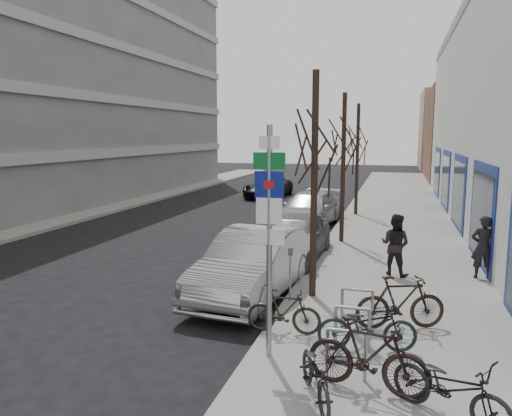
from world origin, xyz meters
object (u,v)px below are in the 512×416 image
Objects in this scene: bike_rack at (352,324)px; pedestrian_near at (483,247)px; bike_near_right at (368,355)px; lane_car at (268,187)px; bike_mid_inner at (284,311)px; tree_far at (358,133)px; highway_sign_pole at (269,228)px; parked_car_back at (309,210)px; meter_mid at (324,227)px; bike_far_inner at (400,302)px; parked_car_mid at (295,237)px; bike_mid_curb at (367,322)px; tree_mid at (344,132)px; bike_near_left at (316,369)px; meter_front at (290,269)px; parked_car_front at (253,264)px; pedestrian_far at (395,244)px; tree_near at (315,131)px; bike_far_curb at (451,382)px; meter_back at (341,205)px.

bike_rack is 6.38m from pedestrian_near.
bike_near_right is 25.03m from lane_car.
bike_mid_inner is 0.31× the size of lane_car.
highway_sign_pole is at bearing -90.69° from tree_far.
parked_car_back reaches higher than bike_mid_inner.
bike_rack is 8.07m from meter_mid.
bike_far_inner is 6.32m from parked_car_mid.
bike_near_right is at bearing -77.87° from meter_mid.
tree_mid is at bearing -1.64° from bike_mid_curb.
meter_mid is 15.59m from lane_car.
tree_mid is 1.08× the size of parked_car_back.
lane_car is at bearing 83.33° from bike_near_left.
meter_front is (-0.45, -13.50, -3.19)m from tree_far.
parked_car_mid is (-0.75, 4.33, -0.14)m from meter_front.
parked_car_front is 4.17m from pedestrian_far.
pedestrian_far is (-2.30, -0.28, 0.01)m from pedestrian_near.
parked_car_front is 3.80m from parked_car_mid.
bike_rack is at bearing -78.20° from meter_mid.
tree_near is at bearing 112.48° from bike_rack.
highway_sign_pole is at bearing -72.84° from lane_car.
tree_near is at bearing 32.21° from bike_far_inner.
tree_near reaches higher than parked_car_mid.
meter_mid is 0.71× the size of bike_mid_curb.
bike_far_curb is 25.84m from lane_car.
pedestrian_far reaches higher than parked_car_mid.
tree_mid reaches higher than parked_car_front.
tree_mid is 9.01m from bike_far_inner.
bike_near_right is 0.37× the size of parked_car_back.
meter_front is 5.30m from bike_far_curb.
meter_mid is at bearing 95.14° from tree_near.
bike_mid_inner is 0.33× the size of parked_car_mid.
pedestrian_near is (2.17, 4.32, 0.31)m from bike_far_inner.
bike_mid_inner is (0.28, -12.95, -0.31)m from meter_back.
meter_mid is at bearing -67.16° from parked_car_back.
meter_back is 0.25× the size of parked_car_front.
bike_near_right is (2.00, -3.80, -0.19)m from meter_front.
bike_mid_inner is at bearing 91.56° from bike_far_inner.
meter_mid is at bearing 50.54° from bike_far_curb.
tree_far reaches higher than meter_mid.
highway_sign_pole is 14.10m from meter_back.
parked_car_back is (-1.35, 10.46, -0.18)m from meter_front.
pedestrian_far is (1.90, -10.56, -3.08)m from tree_far.
tree_near is 1.13× the size of lane_car.
pedestrian_near is (5.40, -1.12, 0.24)m from parked_car_mid.
pedestrian_near is (3.00, 5.62, 0.36)m from bike_rack.
tree_mid reaches higher than bike_near_right.
pedestrian_far is (2.35, -8.06, 0.11)m from meter_back.
pedestrian_near reaches higher than bike_far_curb.
pedestrian_near is (3.36, 7.51, 0.38)m from bike_near_left.
pedestrian_far is at bearing -62.10° from lane_car.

